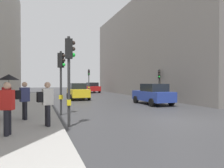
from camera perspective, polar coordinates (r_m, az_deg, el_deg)
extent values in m
plane|color=#38383A|center=(10.80, 17.30, -9.71)|extent=(120.00, 120.00, 0.00)
cube|color=#A8A5A0|center=(14.58, -23.15, -6.70)|extent=(3.43, 40.00, 0.16)
cube|color=slate|center=(31.51, 15.19, 9.02)|extent=(12.00, 29.29, 13.01)
cylinder|color=#2D2D2D|center=(8.81, -12.06, 0.58)|extent=(0.12, 0.12, 3.86)
cube|color=black|center=(8.92, -12.08, 9.69)|extent=(0.31, 0.26, 0.84)
cube|color=yellow|center=(8.86, -12.04, -5.13)|extent=(0.17, 0.21, 0.24)
sphere|color=#2D231E|center=(8.98, -10.85, 11.31)|extent=(0.18, 0.18, 0.18)
sphere|color=#2D231E|center=(8.94, -10.85, 9.67)|extent=(0.18, 0.18, 0.18)
sphere|color=green|center=(8.90, -10.85, 8.02)|extent=(0.18, 0.18, 0.18)
cylinder|color=#2D2D2D|center=(21.35, 13.12, -0.22)|extent=(0.12, 0.12, 3.20)
cube|color=black|center=(21.36, 13.13, 2.68)|extent=(0.36, 0.38, 0.84)
cube|color=yellow|center=(21.36, 13.12, -1.70)|extent=(0.25, 0.24, 0.24)
sphere|color=#2D231E|center=(21.18, 13.17, 3.40)|extent=(0.18, 0.18, 0.18)
sphere|color=#2D231E|center=(21.17, 13.17, 2.70)|extent=(0.18, 0.18, 0.18)
sphere|color=green|center=(21.16, 13.17, 2.00)|extent=(0.18, 0.18, 0.18)
cylinder|color=#2D2D2D|center=(30.69, -6.54, 0.65)|extent=(0.12, 0.12, 3.81)
cube|color=black|center=(30.72, -6.55, 3.23)|extent=(0.25, 0.31, 0.84)
cube|color=yellow|center=(30.70, -6.54, -0.95)|extent=(0.21, 0.17, 0.24)
sphere|color=#2D231E|center=(30.54, -6.47, 3.73)|extent=(0.18, 0.18, 0.18)
sphere|color=#2D231E|center=(30.53, -6.47, 3.25)|extent=(0.18, 0.18, 0.18)
sphere|color=green|center=(30.52, -6.47, 2.76)|extent=(0.18, 0.18, 0.18)
cylinder|color=#2D2D2D|center=(12.00, -14.19, 0.19)|extent=(0.12, 0.12, 3.69)
cube|color=black|center=(12.06, -14.21, 6.48)|extent=(0.38, 0.37, 0.84)
cube|color=yellow|center=(12.04, -14.18, -3.59)|extent=(0.24, 0.26, 0.24)
sphere|color=#2D231E|center=(12.01, -13.41, 7.76)|extent=(0.18, 0.18, 0.18)
sphere|color=#2D231E|center=(11.98, -13.40, 6.53)|extent=(0.18, 0.18, 0.18)
sphere|color=green|center=(11.95, -13.40, 5.29)|extent=(0.18, 0.18, 0.18)
cube|color=navy|center=(17.56, 11.35, -3.30)|extent=(1.81, 4.21, 0.80)
cube|color=black|center=(17.31, 11.78, -0.97)|extent=(1.61, 2.01, 0.64)
cylinder|color=black|center=(18.33, 6.72, -4.38)|extent=(0.22, 0.64, 0.64)
cylinder|color=black|center=(19.21, 11.52, -4.15)|extent=(0.22, 0.64, 0.64)
cylinder|color=black|center=(15.98, 11.13, -5.14)|extent=(0.22, 0.64, 0.64)
cylinder|color=black|center=(16.98, 16.34, -4.81)|extent=(0.22, 0.64, 0.64)
cube|color=red|center=(35.61, -5.67, -1.25)|extent=(2.11, 4.32, 0.80)
cube|color=black|center=(35.35, -5.55, -0.09)|extent=(1.75, 2.11, 0.64)
cylinder|color=black|center=(36.64, -7.68, -1.82)|extent=(0.27, 0.65, 0.64)
cylinder|color=black|center=(37.19, -5.03, -1.78)|extent=(0.27, 0.65, 0.64)
cylinder|color=black|center=(34.06, -6.38, -2.01)|extent=(0.27, 0.65, 0.64)
cylinder|color=black|center=(34.66, -3.55, -1.96)|extent=(0.27, 0.65, 0.64)
cube|color=yellow|center=(22.25, -9.56, -2.45)|extent=(1.81, 4.20, 0.80)
cube|color=black|center=(22.47, -9.68, -0.58)|extent=(1.60, 2.00, 0.64)
cylinder|color=black|center=(21.15, -6.50, -3.69)|extent=(0.22, 0.64, 0.64)
cylinder|color=black|center=(20.80, -11.34, -3.78)|extent=(0.22, 0.64, 0.64)
cylinder|color=black|center=(23.77, -8.01, -3.21)|extent=(0.22, 0.64, 0.64)
cylinder|color=black|center=(23.47, -12.32, -3.27)|extent=(0.22, 0.64, 0.64)
cylinder|color=black|center=(11.20, -27.48, -6.36)|extent=(0.16, 0.16, 0.85)
cylinder|color=black|center=(11.00, -27.56, -6.49)|extent=(0.16, 0.16, 0.85)
cube|color=red|center=(11.03, -27.54, -2.53)|extent=(0.41, 0.28, 0.66)
sphere|color=tan|center=(11.02, -27.56, -0.09)|extent=(0.24, 0.24, 0.24)
cylinder|color=black|center=(11.01, -27.03, -1.23)|extent=(0.02, 0.02, 0.90)
cone|color=black|center=(11.01, -27.05, 1.73)|extent=(1.00, 1.00, 0.28)
cylinder|color=black|center=(8.70, -17.85, -8.34)|extent=(0.16, 0.16, 0.85)
cylinder|color=black|center=(8.51, -17.47, -8.55)|extent=(0.16, 0.16, 0.85)
cube|color=silver|center=(8.52, -17.68, -3.42)|extent=(0.45, 0.35, 0.66)
sphere|color=tan|center=(8.50, -17.70, -0.26)|extent=(0.24, 0.24, 0.24)
cube|color=black|center=(8.44, -19.64, -3.47)|extent=(0.26, 0.32, 0.40)
cylinder|color=black|center=(10.48, -23.53, -6.82)|extent=(0.16, 0.16, 0.85)
cylinder|color=black|center=(10.30, -23.18, -6.96)|extent=(0.16, 0.16, 0.85)
cube|color=navy|center=(10.32, -23.38, -2.73)|extent=(0.47, 0.39, 0.66)
sphere|color=tan|center=(10.30, -23.39, -0.12)|extent=(0.24, 0.24, 0.24)
cube|color=black|center=(10.23, -24.98, -2.77)|extent=(0.29, 0.33, 0.40)
cylinder|color=black|center=(7.76, -27.06, -9.50)|extent=(0.16, 0.16, 0.85)
cylinder|color=black|center=(7.58, -27.64, -9.75)|extent=(0.16, 0.16, 0.85)
cube|color=red|center=(7.57, -27.38, -3.99)|extent=(0.45, 0.36, 0.66)
sphere|color=tan|center=(7.55, -27.40, -0.43)|extent=(0.24, 0.24, 0.24)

